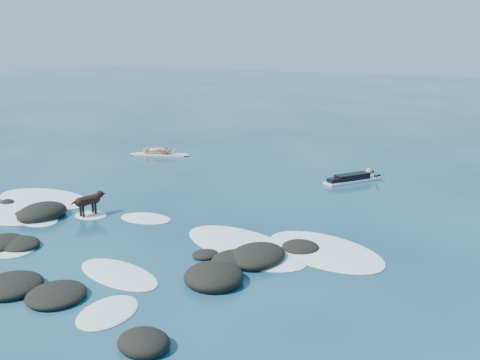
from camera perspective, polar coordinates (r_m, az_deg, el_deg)
The scene contains 6 objects.
ground at distance 16.37m, azimuth -12.56°, elevation -5.29°, with size 160.00×160.00×0.00m, color #0A2642.
reef_rocks at distance 14.51m, azimuth -13.55°, elevation -7.51°, with size 12.67×6.94×0.61m.
breaking_foam at distance 16.48m, azimuth -14.39°, elevation -5.23°, with size 14.56×7.98×0.12m.
standing_surfer_rig at distance 26.52m, azimuth -8.60°, elevation 4.05°, with size 2.88×1.55×1.74m.
paddling_surfer_rig at distance 21.83m, azimuth 11.95°, elevation 0.20°, with size 1.88×2.51×0.47m.
dog at distance 17.78m, azimuth -15.78°, elevation -2.09°, with size 0.48×1.26×0.81m.
Camera 1 is at (10.83, -10.99, 5.47)m, focal length 40.00 mm.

